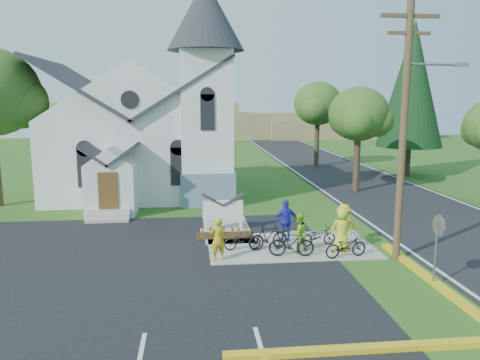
{
  "coord_description": "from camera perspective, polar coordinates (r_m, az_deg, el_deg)",
  "views": [
    {
      "loc": [
        -2.68,
        -18.38,
        6.24
      ],
      "look_at": [
        -0.2,
        5.0,
        2.15
      ],
      "focal_mm": 35.0,
      "sensor_mm": 36.0,
      "label": 1
    }
  ],
  "objects": [
    {
      "name": "bike_1",
      "position": [
        19.63,
        3.46,
        -6.92
      ],
      "size": [
        1.83,
        1.02,
        1.06
      ],
      "primitive_type": "imported",
      "rotation": [
        0.0,
        0.0,
        1.89
      ],
      "color": "black",
      "rests_on": "sidewalk"
    },
    {
      "name": "distant_hills",
      "position": [
        75.07,
        -1.45,
        6.76
      ],
      "size": [
        61.0,
        10.0,
        5.6
      ],
      "color": "olive",
      "rests_on": "ground"
    },
    {
      "name": "church",
      "position": [
        31.01,
        -11.34,
        7.84
      ],
      "size": [
        12.35,
        12.0,
        13.0
      ],
      "color": "white",
      "rests_on": "ground"
    },
    {
      "name": "church_sign",
      "position": [
        22.25,
        -2.08,
        -3.69
      ],
      "size": [
        2.2,
        0.4,
        1.7
      ],
      "color": "#9C988D",
      "rests_on": "ground"
    },
    {
      "name": "sidewalk",
      "position": [
        20.32,
        6.17,
        -8.01
      ],
      "size": [
        7.0,
        4.0,
        0.05
      ],
      "primitive_type": "cube",
      "color": "#9C988D",
      "rests_on": "ground"
    },
    {
      "name": "tree_road_near",
      "position": [
        32.39,
        14.27,
        7.73
      ],
      "size": [
        4.0,
        4.0,
        7.05
      ],
      "color": "#32261B",
      "rests_on": "ground"
    },
    {
      "name": "road",
      "position": [
        36.25,
        14.51,
        -0.35
      ],
      "size": [
        8.0,
        90.0,
        0.02
      ],
      "primitive_type": "cube",
      "color": "black",
      "rests_on": "ground"
    },
    {
      "name": "utility_pole",
      "position": [
        18.72,
        19.54,
        6.74
      ],
      "size": [
        3.45,
        0.28,
        10.0
      ],
      "color": "#493524",
      "rests_on": "ground"
    },
    {
      "name": "bike_4",
      "position": [
        19.09,
        12.77,
        -7.86
      ],
      "size": [
        1.84,
        0.93,
        0.92
      ],
      "primitive_type": "imported",
      "rotation": [
        0.0,
        0.0,
        1.76
      ],
      "color": "black",
      "rests_on": "sidewalk"
    },
    {
      "name": "cyclist_2",
      "position": [
        20.63,
        5.64,
        -4.97
      ],
      "size": [
        1.12,
        0.53,
        1.85
      ],
      "primitive_type": "imported",
      "rotation": [
        0.0,
        0.0,
        3.22
      ],
      "color": "#2525B9",
      "rests_on": "sidewalk"
    },
    {
      "name": "cyclist_0",
      "position": [
        18.2,
        -2.72,
        -7.22
      ],
      "size": [
        0.69,
        0.53,
        1.7
      ],
      "primitive_type": "imported",
      "rotation": [
        0.0,
        0.0,
        3.37
      ],
      "color": "gold",
      "rests_on": "sidewalk"
    },
    {
      "name": "flower_bed",
      "position": [
        21.65,
        -1.9,
        -6.8
      ],
      "size": [
        2.6,
        1.1,
        0.07
      ],
      "primitive_type": "cube",
      "color": "#37210F",
      "rests_on": "ground"
    },
    {
      "name": "tree_road_mid",
      "position": [
        43.97,
        9.47,
        9.13
      ],
      "size": [
        4.4,
        4.4,
        7.8
      ],
      "color": "#32261B",
      "rests_on": "ground"
    },
    {
      "name": "parking_lot",
      "position": [
        18.05,
        -19.87,
        -10.94
      ],
      "size": [
        20.0,
        16.0,
        0.02
      ],
      "primitive_type": "cube",
      "color": "black",
      "rests_on": "ground"
    },
    {
      "name": "stop_sign",
      "position": [
        16.94,
        22.97,
        -6.2
      ],
      "size": [
        0.11,
        0.76,
        2.48
      ],
      "color": "gray",
      "rests_on": "ground"
    },
    {
      "name": "cyclist_3",
      "position": [
        20.58,
        12.52,
        -5.31
      ],
      "size": [
        1.16,
        0.69,
        1.77
      ],
      "primitive_type": "imported",
      "rotation": [
        0.0,
        0.0,
        3.11
      ],
      "color": "#FFB01C",
      "rests_on": "sidewalk"
    },
    {
      "name": "bike_3",
      "position": [
        18.81,
        6.28,
        -7.67
      ],
      "size": [
        1.86,
        0.74,
        1.09
      ],
      "primitive_type": "imported",
      "rotation": [
        0.0,
        0.0,
        1.44
      ],
      "color": "black",
      "rests_on": "sidewalk"
    },
    {
      "name": "cyclist_1",
      "position": [
        19.39,
        7.19,
        -6.36
      ],
      "size": [
        0.96,
        0.87,
        1.6
      ],
      "primitive_type": "imported",
      "rotation": [
        0.0,
        0.0,
        3.56
      ],
      "color": "#89DA28",
      "rests_on": "sidewalk"
    },
    {
      "name": "bike_2",
      "position": [
        20.34,
        9.5,
        -6.76
      ],
      "size": [
        1.67,
        0.84,
        0.84
      ],
      "primitive_type": "imported",
      "rotation": [
        0.0,
        0.0,
        1.76
      ],
      "color": "black",
      "rests_on": "sidewalk"
    },
    {
      "name": "bike_0",
      "position": [
        19.55,
        0.3,
        -7.35
      ],
      "size": [
        1.57,
        0.64,
        0.81
      ],
      "primitive_type": "imported",
      "rotation": [
        0.0,
        0.0,
        1.64
      ],
      "color": "black",
      "rests_on": "sidewalk"
    },
    {
      "name": "ground",
      "position": [
        19.6,
        2.15,
        -8.71
      ],
      "size": [
        120.0,
        120.0,
        0.0
      ],
      "primitive_type": "plane",
      "color": "#2D601B",
      "rests_on": "ground"
    },
    {
      "name": "conifer",
      "position": [
        40.47,
        20.23,
        10.89
      ],
      "size": [
        5.2,
        5.2,
        12.4
      ],
      "color": "#32261B",
      "rests_on": "ground"
    },
    {
      "name": "cyclist_4",
      "position": [
        19.69,
        12.33,
        -5.92
      ],
      "size": [
        0.97,
        0.7,
        1.82
      ],
      "primitive_type": "imported",
      "rotation": [
        0.0,
        0.0,
        2.99
      ],
      "color": "gold",
      "rests_on": "sidewalk"
    }
  ]
}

